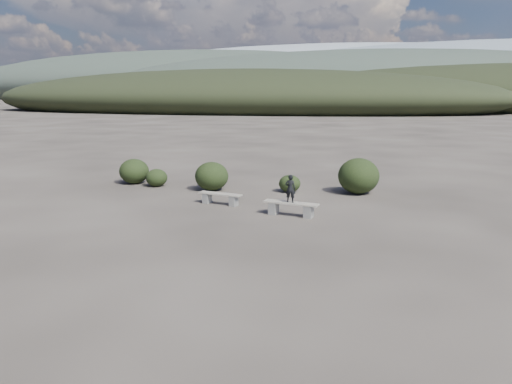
# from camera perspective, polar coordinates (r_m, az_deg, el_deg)

# --- Properties ---
(ground) EXTENTS (1200.00, 1200.00, 0.00)m
(ground) POSITION_cam_1_polar(r_m,az_deg,el_deg) (13.29, -6.45, -7.46)
(ground) COLOR #2F2924
(ground) RESTS_ON ground
(bench_left) EXTENTS (1.80, 0.72, 0.44)m
(bench_left) POSITION_cam_1_polar(r_m,az_deg,el_deg) (19.21, -4.12, -0.65)
(bench_left) COLOR slate
(bench_left) RESTS_ON ground
(bench_right) EXTENTS (2.00, 0.75, 0.49)m
(bench_right) POSITION_cam_1_polar(r_m,az_deg,el_deg) (17.44, 4.00, -1.80)
(bench_right) COLOR slate
(bench_right) RESTS_ON ground
(seated_person) EXTENTS (0.36, 0.24, 0.98)m
(seated_person) POSITION_cam_1_polar(r_m,az_deg,el_deg) (17.31, 3.94, 0.41)
(seated_person) COLOR black
(seated_person) RESTS_ON bench_right
(shrub_a) EXTENTS (0.98, 0.98, 0.80)m
(shrub_a) POSITION_cam_1_polar(r_m,az_deg,el_deg) (23.22, -11.30, 1.62)
(shrub_a) COLOR black
(shrub_a) RESTS_ON ground
(shrub_b) EXTENTS (1.47, 1.47, 1.26)m
(shrub_b) POSITION_cam_1_polar(r_m,az_deg,el_deg) (21.92, -5.09, 1.81)
(shrub_b) COLOR black
(shrub_b) RESTS_ON ground
(shrub_c) EXTENTS (0.94, 0.94, 0.75)m
(shrub_c) POSITION_cam_1_polar(r_m,az_deg,el_deg) (21.53, 3.87, 0.97)
(shrub_c) COLOR black
(shrub_c) RESTS_ON ground
(shrub_d) EXTENTS (1.73, 1.73, 1.52)m
(shrub_d) POSITION_cam_1_polar(r_m,az_deg,el_deg) (21.55, 11.64, 1.81)
(shrub_d) COLOR black
(shrub_d) RESTS_ON ground
(shrub_f) EXTENTS (1.38, 1.38, 1.17)m
(shrub_f) POSITION_cam_1_polar(r_m,az_deg,el_deg) (24.15, -13.76, 2.32)
(shrub_f) COLOR black
(shrub_f) RESTS_ON ground
(mountain_ridges) EXTENTS (500.00, 400.00, 56.00)m
(mountain_ridges) POSITION_cam_1_polar(r_m,az_deg,el_deg) (351.11, 12.04, 12.34)
(mountain_ridges) COLOR black
(mountain_ridges) RESTS_ON ground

